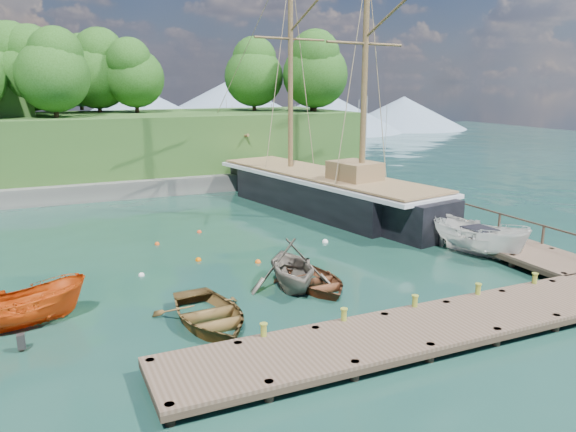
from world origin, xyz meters
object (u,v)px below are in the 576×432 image
object	(u,v)px
rowboat_1	(292,287)
schooner	(323,194)
rowboat_0	(210,324)
cabin_boat_white	(478,255)
rowboat_2	(316,288)
motorboat_orange	(26,327)

from	to	relation	value
rowboat_1	schooner	distance (m)	15.39
rowboat_1	schooner	bearing A→B (deg)	68.03
rowboat_0	cabin_boat_white	bearing A→B (deg)	6.50
rowboat_0	schooner	xyz separation A→B (m)	(12.63, 15.11, 1.10)
rowboat_1	cabin_boat_white	world-z (taller)	rowboat_1
rowboat_2	cabin_boat_white	size ratio (longest dim) A/B	0.76
rowboat_1	rowboat_2	bearing A→B (deg)	-16.37
rowboat_1	rowboat_2	world-z (taller)	rowboat_1
rowboat_2	cabin_boat_white	distance (m)	9.74
rowboat_0	schooner	distance (m)	19.72
rowboat_0	motorboat_orange	xyz separation A→B (m)	(-6.17, 2.48, 0.00)
cabin_boat_white	rowboat_2	bearing A→B (deg)	169.47
schooner	cabin_boat_white	bearing A→B (deg)	-90.55
rowboat_0	rowboat_2	distance (m)	5.55
rowboat_0	cabin_boat_white	size ratio (longest dim) A/B	0.90
rowboat_1	motorboat_orange	xyz separation A→B (m)	(-10.50, 0.28, 0.00)
cabin_boat_white	schooner	distance (m)	12.88
rowboat_2	motorboat_orange	xyz separation A→B (m)	(-11.45, 0.77, 0.00)
rowboat_2	rowboat_1	bearing A→B (deg)	153.37
rowboat_2	schooner	xyz separation A→B (m)	(7.35, 13.40, 1.10)
rowboat_0	rowboat_1	bearing A→B (deg)	23.97
cabin_boat_white	schooner	size ratio (longest dim) A/B	0.20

